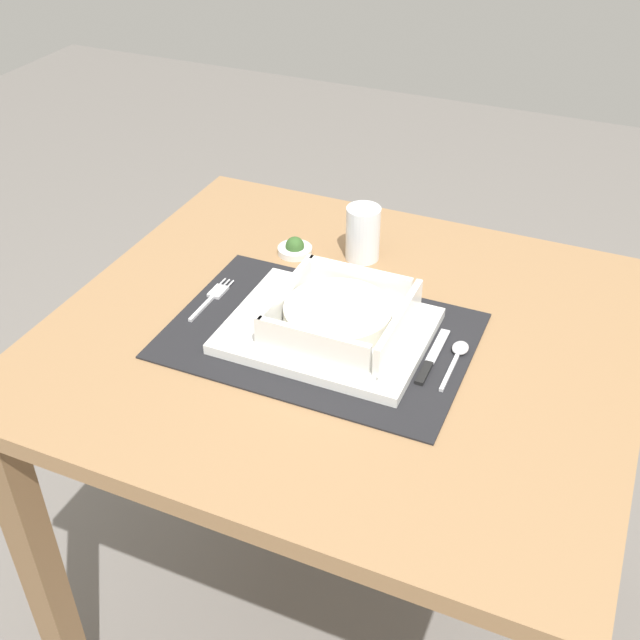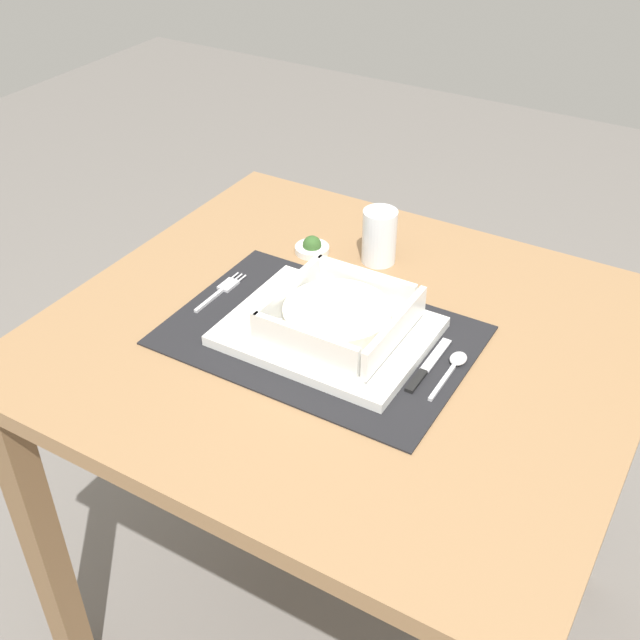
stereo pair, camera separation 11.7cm
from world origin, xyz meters
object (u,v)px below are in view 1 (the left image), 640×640
at_px(dining_table, 343,384).
at_px(drinking_glass, 363,235).
at_px(spoon, 458,353).
at_px(butter_knife, 431,359).
at_px(fork, 214,296).
at_px(porridge_bowl, 341,318).
at_px(condiment_saucer, 295,248).

height_order(dining_table, drinking_glass, drinking_glass).
relative_size(spoon, butter_knife, 0.85).
relative_size(fork, drinking_glass, 1.32).
bearing_deg(dining_table, drinking_glass, 103.62).
relative_size(porridge_bowl, condiment_saucer, 3.13).
xyz_separation_m(butter_knife, condiment_saucer, (-0.31, 0.20, 0.00)).
xyz_separation_m(drinking_glass, condiment_saucer, (-0.11, -0.03, -0.03)).
height_order(porridge_bowl, condiment_saucer, porridge_bowl).
height_order(dining_table, butter_knife, butter_knife).
distance_m(porridge_bowl, spoon, 0.18).
relative_size(drinking_glass, condiment_saucer, 1.59).
bearing_deg(dining_table, fork, -177.93).
height_order(spoon, condiment_saucer, condiment_saucer).
bearing_deg(spoon, condiment_saucer, 153.70).
bearing_deg(porridge_bowl, condiment_saucer, 130.00).
distance_m(spoon, condiment_saucer, 0.38).
distance_m(porridge_bowl, condiment_saucer, 0.26).
bearing_deg(condiment_saucer, fork, -108.33).
xyz_separation_m(porridge_bowl, condiment_saucer, (-0.17, 0.20, -0.03)).
xyz_separation_m(dining_table, condiment_saucer, (-0.16, 0.17, 0.12)).
height_order(fork, drinking_glass, drinking_glass).
relative_size(fork, condiment_saucer, 2.10).
bearing_deg(fork, drinking_glass, 51.25).
relative_size(fork, spoon, 1.09).
bearing_deg(dining_table, spoon, 0.43).
height_order(porridge_bowl, drinking_glass, drinking_glass).
bearing_deg(spoon, porridge_bowl, -170.19).
distance_m(dining_table, condiment_saucer, 0.27).
bearing_deg(porridge_bowl, dining_table, 99.86).
height_order(butter_knife, drinking_glass, drinking_glass).
relative_size(dining_table, butter_knife, 6.50).
bearing_deg(fork, condiment_saucer, 71.71).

